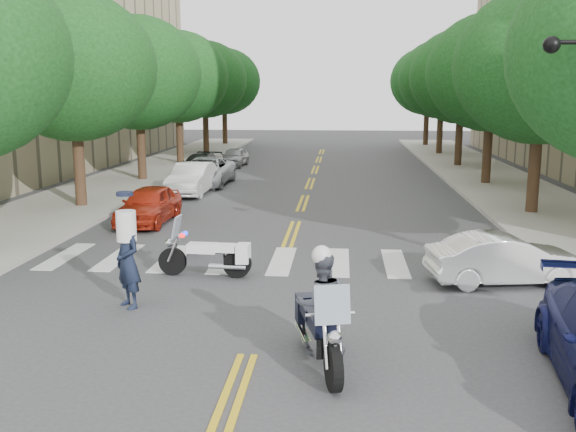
# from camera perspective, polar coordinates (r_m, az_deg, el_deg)

# --- Properties ---
(ground) EXTENTS (140.00, 140.00, 0.00)m
(ground) POSITION_cam_1_polar(r_m,az_deg,el_deg) (11.65, -3.61, -12.24)
(ground) COLOR #38383A
(ground) RESTS_ON ground
(sidewalk_left) EXTENTS (5.00, 60.00, 0.15)m
(sidewalk_left) POSITION_cam_1_polar(r_m,az_deg,el_deg) (34.73, -13.89, 3.13)
(sidewalk_left) COLOR #9E9991
(sidewalk_left) RESTS_ON ground
(sidewalk_right) EXTENTS (5.00, 60.00, 0.15)m
(sidewalk_right) POSITION_cam_1_polar(r_m,az_deg,el_deg) (33.83, 18.29, 2.70)
(sidewalk_right) COLOR #9E9991
(sidewalk_right) RESTS_ON ground
(tree_l_1) EXTENTS (6.40, 6.40, 8.45)m
(tree_l_1) POSITION_cam_1_polar(r_m,az_deg,el_deg) (26.73, -18.55, 12.45)
(tree_l_1) COLOR #382316
(tree_l_1) RESTS_ON ground
(tree_l_2) EXTENTS (6.40, 6.40, 8.45)m
(tree_l_2) POSITION_cam_1_polar(r_m,az_deg,el_deg) (34.23, -13.18, 12.25)
(tree_l_2) COLOR #382316
(tree_l_2) RESTS_ON ground
(tree_l_3) EXTENTS (6.40, 6.40, 8.45)m
(tree_l_3) POSITION_cam_1_polar(r_m,az_deg,el_deg) (41.92, -9.77, 12.08)
(tree_l_3) COLOR #382316
(tree_l_3) RESTS_ON ground
(tree_l_4) EXTENTS (6.40, 6.40, 8.45)m
(tree_l_4) POSITION_cam_1_polar(r_m,az_deg,el_deg) (49.71, -7.42, 11.93)
(tree_l_4) COLOR #382316
(tree_l_4) RESTS_ON ground
(tree_l_5) EXTENTS (6.40, 6.40, 8.45)m
(tree_l_5) POSITION_cam_1_polar(r_m,az_deg,el_deg) (57.55, -5.71, 11.81)
(tree_l_5) COLOR #382316
(tree_l_5) RESTS_ON ground
(tree_r_1) EXTENTS (6.40, 6.40, 8.45)m
(tree_r_1) POSITION_cam_1_polar(r_m,az_deg,el_deg) (25.64, 21.63, 12.34)
(tree_r_1) COLOR #382316
(tree_r_1) RESTS_ON ground
(tree_r_2) EXTENTS (6.40, 6.40, 8.45)m
(tree_r_2) POSITION_cam_1_polar(r_m,az_deg,el_deg) (33.39, 17.67, 12.08)
(tree_r_2) COLOR #382316
(tree_r_2) RESTS_ON ground
(tree_r_3) EXTENTS (6.40, 6.40, 8.45)m
(tree_r_3) POSITION_cam_1_polar(r_m,az_deg,el_deg) (41.24, 15.21, 11.88)
(tree_r_3) COLOR #382316
(tree_r_3) RESTS_ON ground
(tree_r_4) EXTENTS (6.40, 6.40, 8.45)m
(tree_r_4) POSITION_cam_1_polar(r_m,az_deg,el_deg) (49.13, 13.54, 11.74)
(tree_r_4) COLOR #382316
(tree_r_4) RESTS_ON ground
(tree_r_5) EXTENTS (6.40, 6.40, 8.45)m
(tree_r_5) POSITION_cam_1_polar(r_m,az_deg,el_deg) (57.06, 12.33, 11.63)
(tree_r_5) COLOR #382316
(tree_r_5) RESTS_ON ground
(motorcycle_police) EXTENTS (1.02, 2.54, 2.10)m
(motorcycle_police) POSITION_cam_1_polar(r_m,az_deg,el_deg) (10.96, 2.89, -8.52)
(motorcycle_police) COLOR black
(motorcycle_police) RESTS_ON ground
(motorcycle_parked) EXTENTS (2.39, 0.58, 1.54)m
(motorcycle_parked) POSITION_cam_1_polar(r_m,az_deg,el_deg) (16.28, -6.70, -3.54)
(motorcycle_parked) COLOR black
(motorcycle_parked) RESTS_ON ground
(officer_standing) EXTENTS (0.87, 0.87, 2.04)m
(officer_standing) POSITION_cam_1_polar(r_m,az_deg,el_deg) (14.19, -14.04, -3.94)
(officer_standing) COLOR #161D32
(officer_standing) RESTS_ON ground
(convertible) EXTENTS (3.87, 1.89, 1.22)m
(convertible) POSITION_cam_1_polar(r_m,az_deg,el_deg) (16.41, 18.74, -3.66)
(convertible) COLOR white
(convertible) RESTS_ON ground
(parked_car_a) EXTENTS (1.70, 3.97, 1.34)m
(parked_car_a) POSITION_cam_1_polar(r_m,az_deg,el_deg) (23.27, -12.27, 0.98)
(parked_car_a) COLOR #B22613
(parked_car_a) RESTS_ON ground
(parked_car_b) EXTENTS (1.64, 4.39, 1.43)m
(parked_car_b) POSITION_cam_1_polar(r_m,az_deg,el_deg) (29.65, -8.51, 3.30)
(parked_car_b) COLOR white
(parked_car_b) RESTS_ON ground
(parked_car_c) EXTENTS (2.44, 5.06, 1.39)m
(parked_car_c) POSITION_cam_1_polar(r_m,az_deg,el_deg) (32.48, -7.33, 3.94)
(parked_car_c) COLOR #9FA2A7
(parked_car_c) RESTS_ON ground
(parked_car_d) EXTENTS (2.08, 4.38, 1.23)m
(parked_car_d) POSITION_cam_1_polar(r_m,az_deg,el_deg) (36.19, -7.85, 4.51)
(parked_car_d) COLOR black
(parked_car_d) RESTS_ON ground
(parked_car_e) EXTENTS (1.58, 3.53, 1.18)m
(parked_car_e) POSITION_cam_1_polar(r_m,az_deg,el_deg) (40.86, -4.81, 5.26)
(parked_car_e) COLOR #ABAAB0
(parked_car_e) RESTS_ON ground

